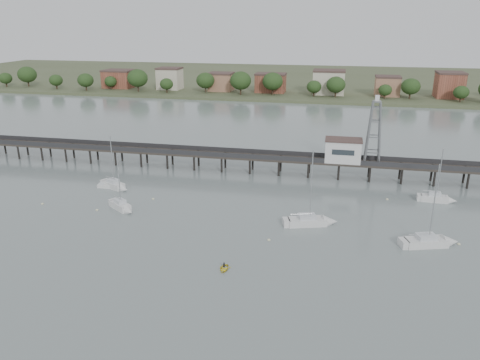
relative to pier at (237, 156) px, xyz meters
The scene contains 14 objects.
ground_plane 60.12m from the pier, 90.00° to the right, with size 500.00×500.00×0.00m, color gray.
pier is the anchor object (origin of this frame).
pier_building 25.16m from the pier, ahead, with size 8.40×5.40×5.30m.
lattice_tower 32.34m from the pier, ahead, with size 3.20×3.20×15.50m.
sailboat_e 46.27m from the pier, 14.60° to the right, with size 7.08×2.35×11.68m.
sailboat_d 51.73m from the pier, 38.81° to the right, with size 9.44×5.30×14.90m.
sailboat_b 29.55m from the pier, 142.04° to the right, with size 7.64×5.22×12.38m.
sailboat_c 34.99m from the pier, 53.83° to the right, with size 9.45×5.18×14.91m.
sailboat_f 33.62m from the pier, 119.48° to the right, with size 6.73×5.57×11.43m.
white_tender 31.86m from the pier, 145.63° to the right, with size 3.20×1.39×1.24m.
yellow_dinghy 47.99m from the pier, 80.13° to the right, with size 1.77×0.51×2.48m, color yellow.
dinghy_occupant 47.99m from the pier, 80.13° to the right, with size 0.36×0.99×0.24m, color black.
mooring_buoys 27.52m from the pier, 81.66° to the right, with size 78.66×24.21×0.39m.
far_shore 179.60m from the pier, 89.89° to the left, with size 500.00×170.00×10.40m.
Camera 1 is at (23.23, -46.76, 35.31)m, focal length 35.00 mm.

